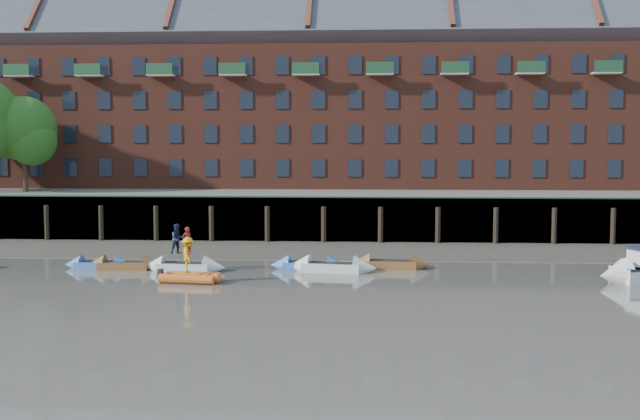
# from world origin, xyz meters

# --- Properties ---
(ground) EXTENTS (220.00, 220.00, 0.00)m
(ground) POSITION_xyz_m (0.00, 0.00, 0.00)
(ground) COLOR #605B53
(ground) RESTS_ON ground
(foreshore) EXTENTS (110.00, 8.00, 0.50)m
(foreshore) POSITION_xyz_m (0.00, 18.00, 0.00)
(foreshore) COLOR #3D382F
(foreshore) RESTS_ON ground
(mud_band) EXTENTS (110.00, 1.60, 0.10)m
(mud_band) POSITION_xyz_m (0.00, 14.60, 0.00)
(mud_band) COLOR #4C4336
(mud_band) RESTS_ON ground
(river_wall) EXTENTS (110.00, 1.23, 3.30)m
(river_wall) POSITION_xyz_m (-0.00, 22.38, 1.59)
(river_wall) COLOR #2D2A26
(river_wall) RESTS_ON ground
(bank_terrace) EXTENTS (110.00, 28.00, 3.20)m
(bank_terrace) POSITION_xyz_m (0.00, 36.00, 1.60)
(bank_terrace) COLOR #5E594D
(bank_terrace) RESTS_ON ground
(apartment_terrace) EXTENTS (80.60, 15.56, 20.98)m
(apartment_terrace) POSITION_xyz_m (-0.00, 36.99, 12.82)
(apartment_terrace) COLOR brown
(apartment_terrace) RESTS_ON bank_terrace
(rowboat_1) EXTENTS (4.05, 1.31, 1.17)m
(rowboat_1) POSITION_xyz_m (-10.05, 9.71, 0.21)
(rowboat_1) COLOR #4172BF
(rowboat_1) RESTS_ON ground
(rowboat_2) EXTENTS (4.40, 1.50, 1.26)m
(rowboat_2) POSITION_xyz_m (-8.57, 9.57, 0.22)
(rowboat_2) COLOR brown
(rowboat_2) RESTS_ON ground
(rowboat_3) EXTENTS (4.74, 1.73, 1.35)m
(rowboat_3) POSITION_xyz_m (-5.03, 9.19, 0.24)
(rowboat_3) COLOR silver
(rowboat_3) RESTS_ON ground
(rowboat_4) EXTENTS (4.43, 1.57, 1.26)m
(rowboat_4) POSITION_xyz_m (1.82, 10.11, 0.22)
(rowboat_4) COLOR #4172BF
(rowboat_4) RESTS_ON ground
(rowboat_5) EXTENTS (5.14, 2.13, 1.45)m
(rowboat_5) POSITION_xyz_m (3.16, 9.46, 0.26)
(rowboat_5) COLOR silver
(rowboat_5) RESTS_ON ground
(rowboat_6) EXTENTS (4.60, 1.52, 1.32)m
(rowboat_6) POSITION_xyz_m (6.40, 10.80, 0.23)
(rowboat_6) COLOR brown
(rowboat_6) RESTS_ON ground
(rib_tender) EXTENTS (3.22, 1.86, 0.55)m
(rib_tender) POSITION_xyz_m (-3.81, 5.69, 0.24)
(rib_tender) COLOR #D25F22
(rib_tender) RESTS_ON ground
(person_rower_a) EXTENTS (0.68, 0.65, 1.57)m
(person_rower_a) POSITION_xyz_m (-4.85, 9.10, 1.69)
(person_rower_a) COLOR maroon
(person_rower_a) RESTS_ON rowboat_3
(person_rower_b) EXTENTS (1.04, 1.00, 1.69)m
(person_rower_b) POSITION_xyz_m (-5.47, 9.48, 1.75)
(person_rower_b) COLOR #19233F
(person_rower_b) RESTS_ON rowboat_3
(person_rib_crew) EXTENTS (0.98, 1.32, 1.82)m
(person_rib_crew) POSITION_xyz_m (-4.01, 5.63, 1.42)
(person_rib_crew) COLOR orange
(person_rib_crew) RESTS_ON rib_tender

